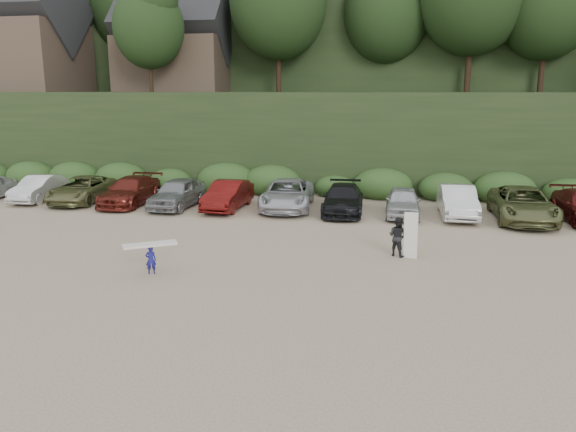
# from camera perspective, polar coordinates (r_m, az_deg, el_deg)

# --- Properties ---
(ground) EXTENTS (120.00, 120.00, 0.00)m
(ground) POSITION_cam_1_polar(r_m,az_deg,el_deg) (19.80, -3.43, -5.49)
(ground) COLOR tan
(ground) RESTS_ON ground
(hillside_backdrop) EXTENTS (90.00, 41.50, 28.00)m
(hillside_backdrop) POSITION_cam_1_polar(r_m,az_deg,el_deg) (54.62, 5.66, 17.98)
(hillside_backdrop) COLOR black
(hillside_backdrop) RESTS_ON ground
(parked_cars) EXTENTS (39.36, 6.39, 1.59)m
(parked_cars) POSITION_cam_1_polar(r_m,az_deg,el_deg) (28.94, 3.37, 1.88)
(parked_cars) COLOR #B8B8BD
(parked_cars) RESTS_ON ground
(child_surfer) EXTENTS (1.78, 1.39, 1.08)m
(child_surfer) POSITION_cam_1_polar(r_m,az_deg,el_deg) (19.73, -13.80, -3.68)
(child_surfer) COLOR navy
(child_surfer) RESTS_ON ground
(adult_surfer) EXTENTS (1.21, 0.91, 1.79)m
(adult_surfer) POSITION_cam_1_polar(r_m,az_deg,el_deg) (21.57, 11.18, -2.04)
(adult_surfer) COLOR black
(adult_surfer) RESTS_ON ground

